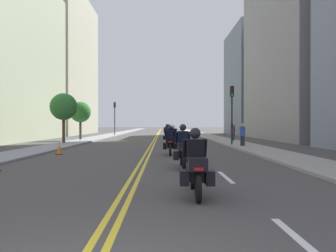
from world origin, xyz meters
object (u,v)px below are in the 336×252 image
Objects in this scene: motorcycle_3 at (173,139)px; motorcycle_1 at (183,150)px; street_tree_0 at (64,107)px; street_tree_1 at (80,112)px; motorcycle_4 at (167,136)px; traffic_light_near at (232,105)px; motorcycle_7 at (167,132)px; pedestrian_1 at (233,132)px; motorcycle_5 at (171,134)px; motorcycle_2 at (170,143)px; motorcycle_0 at (196,168)px; traffic_light_far at (115,112)px; pedestrian_0 at (242,135)px; motorcycle_6 at (169,133)px; traffic_cone_1 at (59,148)px.

motorcycle_1 is at bearing -90.70° from motorcycle_3.
street_tree_0 is 6.35m from street_tree_1.
traffic_light_near is (4.87, -3.61, 2.46)m from motorcycle_4.
pedestrian_1 reaches higher than motorcycle_7.
motorcycle_2 is at bearing -88.94° from motorcycle_5.
traffic_light_near is at bearing 76.66° from motorcycle_0.
motorcycle_2 is (-0.38, 5.62, -0.01)m from motorcycle_1.
traffic_light_near is (4.41, -8.97, 2.47)m from motorcycle_5.
motorcycle_1 is at bearing -67.45° from street_tree_1.
motorcycle_7 is at bearing -23.03° from pedestrian_1.
motorcycle_0 is at bearing -79.47° from traffic_light_far.
pedestrian_0 is at bearing -62.72° from motorcycle_5.
traffic_light_near is 1.08× the size of street_tree_0.
motorcycle_4 is 0.44× the size of traffic_light_far.
motorcycle_7 is (0.17, 16.04, -0.03)m from motorcycle_4.
motorcycle_1 is at bearing -88.59° from motorcycle_6.
motorcycle_5 reaches higher than traffic_cone_1.
motorcycle_0 reaches higher than traffic_cone_1.
pedestrian_1 reaches higher than motorcycle_1.
pedestrian_1 is (5.91, -8.00, 0.25)m from motorcycle_6.
pedestrian_1 is 15.53m from street_tree_0.
motorcycle_7 is (-0.24, 32.73, -0.03)m from motorcycle_1.
motorcycle_1 is 27.64m from motorcycle_6.
traffic_light_far is at bearing 84.32° from street_tree_1.
motorcycle_5 is 10.69m from motorcycle_7.
traffic_light_near is at bearing -61.29° from motorcycle_5.
motorcycle_1 reaches higher than motorcycle_7.
motorcycle_4 is 6.54m from traffic_light_near.
motorcycle_3 is 5.04m from pedestrian_0.
traffic_light_near is at bearing -39.79° from motorcycle_4.
traffic_light_far is (-7.29, 19.69, 2.66)m from motorcycle_4.
motorcycle_0 is 18.83m from traffic_light_near.
street_tree_0 is (-9.04, -6.40, 2.42)m from motorcycle_5.
street_tree_1 reaches higher than motorcycle_2.
motorcycle_3 is 10.64m from pedestrian_1.
motorcycle_3 is 21.93m from motorcycle_7.
street_tree_1 is (-8.89, -10.74, 2.21)m from motorcycle_7.
street_tree_1 is at bearing 109.12° from motorcycle_0.
street_tree_0 is (-8.76, -17.08, 2.44)m from motorcycle_7.
traffic_light_far reaches higher than motorcycle_4.
pedestrian_1 reaches higher than motorcycle_3.
motorcycle_7 reaches higher than traffic_cone_1.
motorcycle_4 is at bearing 90.79° from motorcycle_2.
street_tree_0 is at bearing -93.58° from traffic_light_far.
street_tree_0 is (-9.00, 15.65, 2.41)m from motorcycle_1.
pedestrian_0 is at bearing 73.98° from motorcycle_0.
pedestrian_1 is (1.39, 6.56, -2.23)m from traffic_light_near.
motorcycle_7 is 20.36m from traffic_light_near.
traffic_cone_1 is at bearing -80.52° from street_tree_1.
traffic_cone_1 is at bearing -87.65° from traffic_light_far.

